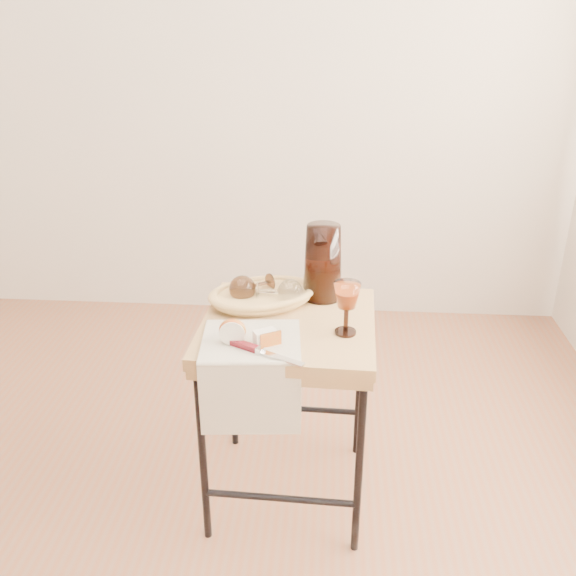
# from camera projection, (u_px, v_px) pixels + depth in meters

# --- Properties ---
(floor) EXTENTS (3.60, 3.60, 0.00)m
(floor) POSITION_uv_depth(u_px,v_px,m) (139.00, 562.00, 1.90)
(floor) COLOR brown
(floor) RESTS_ON ground
(wall_back) EXTENTS (3.60, 0.00, 2.70)m
(wall_back) POSITION_uv_depth(u_px,v_px,m) (220.00, 55.00, 2.98)
(wall_back) COLOR beige
(wall_back) RESTS_ON ground
(side_table) EXTENTS (0.55, 0.55, 0.68)m
(side_table) POSITION_uv_depth(u_px,v_px,m) (288.00, 411.00, 2.05)
(side_table) COLOR brown
(side_table) RESTS_ON floor
(tea_towel) EXTENTS (0.31, 0.28, 0.01)m
(tea_towel) POSITION_uv_depth(u_px,v_px,m) (251.00, 341.00, 1.79)
(tea_towel) COLOR #EFE8CC
(tea_towel) RESTS_ON side_table
(bread_basket) EXTENTS (0.38, 0.33, 0.04)m
(bread_basket) POSITION_uv_depth(u_px,v_px,m) (263.00, 297.00, 2.01)
(bread_basket) COLOR olive
(bread_basket) RESTS_ON side_table
(goblet_lying_a) EXTENTS (0.17, 0.15, 0.09)m
(goblet_lying_a) POSITION_uv_depth(u_px,v_px,m) (254.00, 286.00, 2.01)
(goblet_lying_a) COLOR brown
(goblet_lying_a) RESTS_ON bread_basket
(goblet_lying_b) EXTENTS (0.13, 0.08, 0.08)m
(goblet_lying_b) POSITION_uv_depth(u_px,v_px,m) (276.00, 291.00, 1.98)
(goblet_lying_b) COLOR white
(goblet_lying_b) RESTS_ON bread_basket
(pitcher) EXTENTS (0.22, 0.28, 0.29)m
(pitcher) POSITION_uv_depth(u_px,v_px,m) (323.00, 262.00, 2.01)
(pitcher) COLOR black
(pitcher) RESTS_ON side_table
(wine_goblet) EXTENTS (0.10, 0.10, 0.17)m
(wine_goblet) POSITION_uv_depth(u_px,v_px,m) (346.00, 308.00, 1.80)
(wine_goblet) COLOR white
(wine_goblet) RESTS_ON side_table
(apple_half) EXTENTS (0.08, 0.05, 0.07)m
(apple_half) POSITION_uv_depth(u_px,v_px,m) (233.00, 330.00, 1.76)
(apple_half) COLOR red
(apple_half) RESTS_ON tea_towel
(apple_wedge) EXTENTS (0.07, 0.06, 0.04)m
(apple_wedge) POSITION_uv_depth(u_px,v_px,m) (265.00, 337.00, 1.75)
(apple_wedge) COLOR white
(apple_wedge) RESTS_ON tea_towel
(table_knife) EXTENTS (0.22, 0.13, 0.02)m
(table_knife) POSITION_uv_depth(u_px,v_px,m) (263.00, 351.00, 1.71)
(table_knife) COLOR silver
(table_knife) RESTS_ON tea_towel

